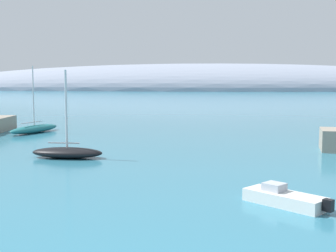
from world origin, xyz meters
TOP-DOWN VIEW (x-y plane):
  - distant_ridge at (11.53, 217.81)m, footprint 286.79×64.35m
  - sailboat_black_near_shore at (-8.17, 24.54)m, footprint 5.83×2.69m
  - sailboat_teal_mid_mooring at (-16.13, 40.58)m, footprint 4.58×7.44m
  - motorboat_white_foreground at (6.08, 11.62)m, footprint 3.96×3.90m

SIDE VIEW (x-z plane):
  - distant_ridge at x=11.53m, z-range -12.64..12.64m
  - motorboat_white_foreground at x=6.08m, z-range -0.15..0.87m
  - sailboat_black_near_shore at x=-8.17m, z-range -2.96..3.91m
  - sailboat_teal_mid_mooring at x=-16.13m, z-range -3.28..4.24m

